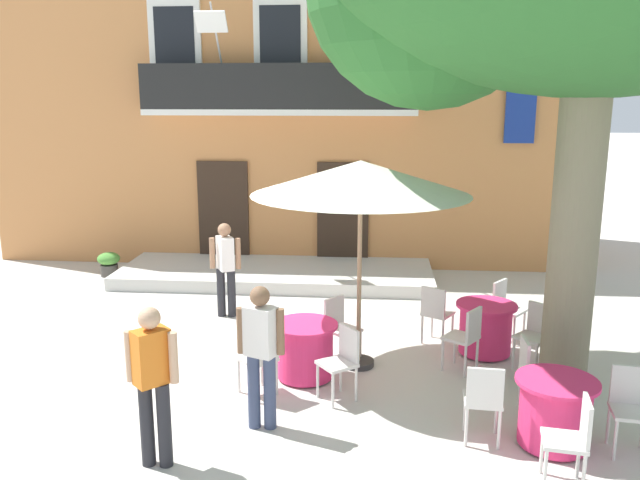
{
  "coord_description": "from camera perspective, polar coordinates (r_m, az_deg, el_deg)",
  "views": [
    {
      "loc": [
        1.3,
        -8.72,
        3.67
      ],
      "look_at": [
        0.35,
        1.9,
        1.3
      ],
      "focal_mm": 36.51,
      "sensor_mm": 36.0,
      "label": 1
    }
  ],
  "objects": [
    {
      "name": "ground_plane",
      "position": [
        9.55,
        -3.13,
        -10.09
      ],
      "size": [
        120.0,
        120.0,
        0.0
      ],
      "primitive_type": "plane",
      "color": "beige"
    },
    {
      "name": "building_facade",
      "position": [
        15.84,
        -2.32,
        12.81
      ],
      "size": [
        13.0,
        5.09,
        7.5
      ],
      "color": "#CC844C",
      "rests_on": "ground"
    },
    {
      "name": "entrance_step_platform",
      "position": [
        13.28,
        -3.89,
        -2.98
      ],
      "size": [
        6.3,
        2.17,
        0.25
      ],
      "primitive_type": "cube",
      "color": "silver",
      "rests_on": "ground"
    },
    {
      "name": "cafe_table_near_tree",
      "position": [
        8.69,
        -1.31,
        -9.62
      ],
      "size": [
        0.86,
        0.86,
        0.76
      ],
      "color": "#E52D66",
      "rests_on": "ground"
    },
    {
      "name": "cafe_chair_near_tree_0",
      "position": [
        9.17,
        -4.55,
        -7.52
      ],
      "size": [
        0.57,
        0.57,
        0.91
      ],
      "color": "silver",
      "rests_on": "ground"
    },
    {
      "name": "cafe_chair_near_tree_1",
      "position": [
        8.18,
        -5.23,
        -10.09
      ],
      "size": [
        0.57,
        0.57,
        0.91
      ],
      "color": "silver",
      "rests_on": "ground"
    },
    {
      "name": "cafe_chair_near_tree_2",
      "position": [
        8.1,
        1.95,
        -10.3
      ],
      "size": [
        0.56,
        0.56,
        0.91
      ],
      "color": "silver",
      "rests_on": "ground"
    },
    {
      "name": "cafe_chair_near_tree_3",
      "position": [
        9.2,
        1.71,
        -7.44
      ],
      "size": [
        0.56,
        0.56,
        0.91
      ],
      "color": "silver",
      "rests_on": "ground"
    },
    {
      "name": "cafe_table_middle",
      "position": [
        7.55,
        19.89,
        -13.99
      ],
      "size": [
        0.86,
        0.86,
        0.76
      ],
      "color": "#E52D66",
      "rests_on": "ground"
    },
    {
      "name": "cafe_chair_middle_0",
      "position": [
        8.14,
        18.15,
        -10.82
      ],
      "size": [
        0.4,
        0.4,
        0.91
      ],
      "color": "silver",
      "rests_on": "ground"
    },
    {
      "name": "cafe_chair_middle_1",
      "position": [
        7.32,
        14.14,
        -13.28
      ],
      "size": [
        0.43,
        0.43,
        0.91
      ],
      "color": "silver",
      "rests_on": "ground"
    },
    {
      "name": "cafe_chair_middle_2",
      "position": [
        6.84,
        21.31,
        -15.73
      ],
      "size": [
        0.45,
        0.45,
        0.91
      ],
      "color": "silver",
      "rests_on": "ground"
    },
    {
      "name": "cafe_chair_middle_3",
      "position": [
        7.71,
        25.56,
        -12.83
      ],
      "size": [
        0.45,
        0.45,
        0.91
      ],
      "color": "silver",
      "rests_on": "ground"
    },
    {
      "name": "cafe_table_front",
      "position": [
        9.76,
        14.29,
        -7.5
      ],
      "size": [
        0.86,
        0.86,
        0.76
      ],
      "color": "#E52D66",
      "rests_on": "ground"
    },
    {
      "name": "cafe_chair_front_0",
      "position": [
        9.41,
        18.4,
        -7.64
      ],
      "size": [
        0.57,
        0.57,
        0.91
      ],
      "color": "silver",
      "rests_on": "ground"
    },
    {
      "name": "cafe_chair_front_1",
      "position": [
        10.38,
        15.92,
        -5.57
      ],
      "size": [
        0.56,
        0.56,
        0.91
      ],
      "color": "silver",
      "rests_on": "ground"
    },
    {
      "name": "cafe_chair_front_2",
      "position": [
        9.92,
        10.11,
        -6.13
      ],
      "size": [
        0.55,
        0.55,
        0.91
      ],
      "color": "silver",
      "rests_on": "ground"
    },
    {
      "name": "cafe_chair_front_3",
      "position": [
        9.04,
        12.68,
        -8.11
      ],
      "size": [
        0.56,
        0.56,
        0.91
      ],
      "color": "silver",
      "rests_on": "ground"
    },
    {
      "name": "cafe_umbrella",
      "position": [
        8.54,
        3.58,
        5.39
      ],
      "size": [
        2.9,
        2.9,
        2.85
      ],
      "color": "#997A56",
      "rests_on": "ground"
    },
    {
      "name": "ground_planter_left",
      "position": [
        14.19,
        -18.02,
        -1.91
      ],
      "size": [
        0.46,
        0.46,
        0.5
      ],
      "color": "#47423D",
      "rests_on": "ground"
    },
    {
      "name": "pedestrian_near_entrance",
      "position": [
        11.01,
        -8.29,
        -2.13
      ],
      "size": [
        0.53,
        0.4,
        1.61
      ],
      "color": "#232328",
      "rests_on": "ground"
    },
    {
      "name": "pedestrian_mid_plaza",
      "position": [
        7.29,
        -5.2,
        -9.51
      ],
      "size": [
        0.53,
        0.33,
        1.66
      ],
      "color": "#384260",
      "rests_on": "ground"
    },
    {
      "name": "pedestrian_by_tree",
      "position": [
        6.76,
        -14.45,
        -11.61
      ],
      "size": [
        0.53,
        0.4,
        1.68
      ],
      "color": "#232328",
      "rests_on": "ground"
    }
  ]
}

